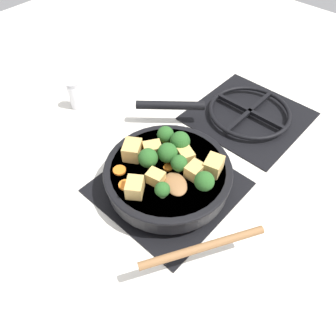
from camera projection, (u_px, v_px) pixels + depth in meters
ground_plane at (168, 188)px, 0.81m from camera, size 2.40×2.40×0.00m
front_burner_grate at (168, 185)px, 0.80m from camera, size 0.31×0.31×0.03m
rear_burner_grate at (249, 114)px, 0.97m from camera, size 0.31×0.31×0.03m
skillet_pan at (168, 173)px, 0.77m from camera, size 0.39×0.41×0.05m
wooden_spoon at (190, 219)px, 0.65m from camera, size 0.25×0.23×0.02m
tofu_cube_center_large at (214, 165)px, 0.73m from camera, size 0.05×0.05×0.04m
tofu_cube_near_handle at (186, 156)px, 0.76m from camera, size 0.05×0.04×0.03m
tofu_cube_east_chunk at (132, 150)px, 0.76m from camera, size 0.06×0.06×0.04m
tofu_cube_west_chunk at (152, 150)px, 0.77m from camera, size 0.05×0.05×0.03m
tofu_cube_back_piece at (156, 178)px, 0.71m from camera, size 0.04×0.04×0.03m
tofu_cube_front_piece at (135, 187)px, 0.69m from camera, size 0.05×0.06×0.03m
tofu_cube_mid_small at (195, 171)px, 0.73m from camera, size 0.03×0.04×0.03m
broccoli_floret_near_spoon at (180, 141)px, 0.77m from camera, size 0.05×0.05×0.05m
broccoli_floret_center_top at (162, 190)px, 0.68m from camera, size 0.03×0.03×0.04m
broccoli_floret_east_rim at (179, 163)px, 0.73m from camera, size 0.04×0.04×0.05m
broccoli_floret_west_rim at (168, 153)px, 0.74m from camera, size 0.05×0.05×0.05m
broccoli_floret_north_edge at (148, 158)px, 0.73m from camera, size 0.05×0.05×0.05m
broccoli_floret_south_cluster at (204, 181)px, 0.69m from camera, size 0.04×0.04×0.05m
broccoli_floret_mid_floret at (165, 135)px, 0.78m from camera, size 0.04×0.04×0.05m
carrot_slice_orange_thin at (119, 170)px, 0.74m from camera, size 0.03×0.03×0.01m
carrot_slice_near_center at (169, 168)px, 0.75m from camera, size 0.02×0.02×0.01m
carrot_slice_edge_slice at (125, 185)px, 0.72m from camera, size 0.03×0.03×0.01m
carrot_slice_under_broccoli at (167, 150)px, 0.78m from camera, size 0.03×0.03×0.01m
salt_shaker at (75, 95)px, 0.98m from camera, size 0.04×0.04×0.09m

